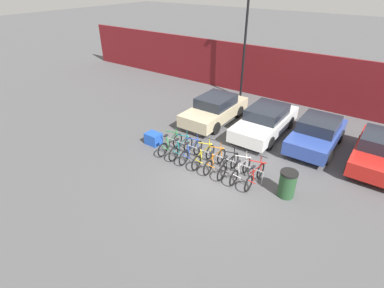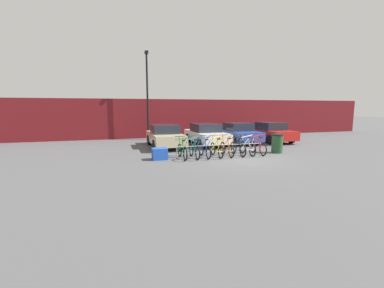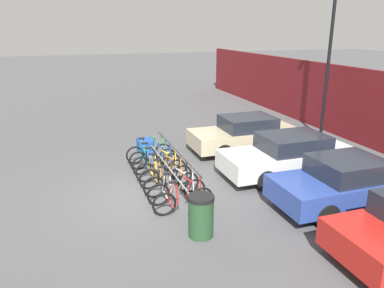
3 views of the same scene
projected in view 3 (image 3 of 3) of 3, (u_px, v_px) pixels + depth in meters
ground_plane at (153, 194)px, 11.13m from camera, size 120.00×120.00×0.00m
bike_rack at (168, 168)px, 11.81m from camera, size 4.69×0.04×0.57m
bicycle_green at (149, 152)px, 13.67m from camera, size 0.68×1.71×1.05m
bicycle_teal at (153, 158)px, 13.12m from camera, size 0.68×1.71×1.05m
bicycle_blue at (157, 163)px, 12.64m from camera, size 0.68×1.71×1.05m
bicycle_yellow at (161, 169)px, 12.06m from camera, size 0.68×1.71×1.05m
bicycle_orange at (166, 176)px, 11.54m from camera, size 0.68×1.71×1.05m
bicycle_black at (172, 183)px, 10.97m from camera, size 0.68×1.71×1.05m
bicycle_white at (177, 191)px, 10.49m from camera, size 0.68×1.71×1.05m
bicycle_red at (183, 200)px, 9.93m from camera, size 0.68×1.71×1.05m
car_beige at (245, 134)px, 14.88m from camera, size 1.91×4.33×1.40m
car_white at (290, 155)px, 12.41m from camera, size 1.91×4.55×1.40m
car_blue at (344, 183)px, 10.21m from camera, size 1.91×3.92×1.40m
lamp_post at (329, 54)px, 15.71m from camera, size 0.24×0.44×6.60m
trash_bin at (201, 216)px, 8.80m from camera, size 0.63×0.63×1.03m
cargo_crate at (145, 146)px, 14.72m from camera, size 0.70×0.56×0.55m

